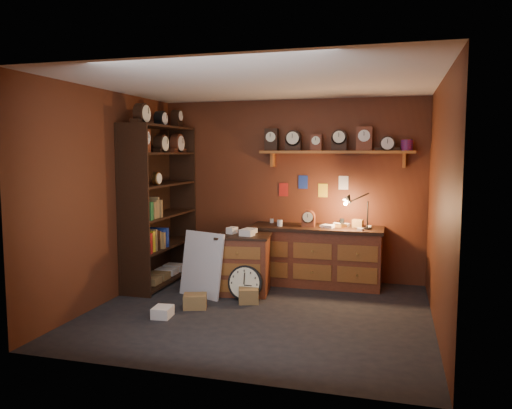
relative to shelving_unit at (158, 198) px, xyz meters
The scene contains 11 objects.
floor 2.40m from the shelving_unit, 28.68° to the right, with size 4.00×4.00×0.00m, color black.
room_shell 2.09m from the shelving_unit, 25.39° to the right, with size 4.02×3.62×2.71m.
shelving_unit is the anchor object (origin of this frame).
workbench 2.43m from the shelving_unit, 12.40° to the left, with size 1.91×0.66×1.36m.
low_cabinet 1.61m from the shelving_unit, ahead, with size 0.77×0.68×0.89m.
big_round_clock 1.88m from the shelving_unit, 19.22° to the right, with size 0.46×0.16×0.46m.
white_panel 1.61m from the shelving_unit, 29.92° to the right, with size 0.66×0.03×0.88m, color silver.
mini_fridge 1.63m from the shelving_unit, ahead, with size 0.60×0.62×0.51m.
floor_box_a 1.84m from the shelving_unit, 45.81° to the right, with size 0.28×0.24×0.17m, color olive.
floor_box_b 2.02m from the shelving_unit, 62.34° to the right, with size 0.21×0.25×0.12m, color white.
floor_box_c 2.05m from the shelving_unit, 22.21° to the right, with size 0.25×0.21×0.19m, color olive.
Camera 1 is at (1.53, -5.61, 1.92)m, focal length 35.00 mm.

